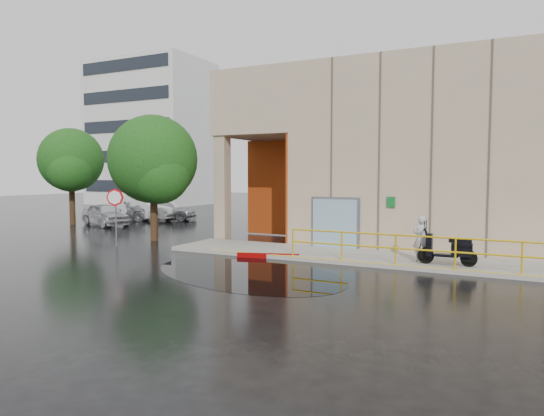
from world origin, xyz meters
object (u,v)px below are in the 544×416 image
at_px(scooter, 448,240).
at_px(stop_sign, 115,204).
at_px(tree_near, 155,163).
at_px(car_b, 145,209).
at_px(car_c, 162,211).
at_px(person, 421,239).
at_px(red_curb, 268,256).
at_px(tree_far, 71,162).
at_px(car_a, 105,214).

relative_size(scooter, stop_sign, 0.75).
bearing_deg(scooter, tree_near, 173.54).
distance_m(car_b, car_c, 1.28).
xyz_separation_m(person, red_curb, (-5.48, -1.01, -0.86)).
xyz_separation_m(scooter, car_b, (-20.90, 9.08, -0.18)).
xyz_separation_m(tree_near, tree_far, (-9.62, 3.53, 0.20)).
height_order(car_a, car_b, car_b).
bearing_deg(car_c, tree_far, 119.48).
distance_m(stop_sign, tree_far, 11.09).
relative_size(scooter, car_c, 0.40).
height_order(person, car_b, person).
xyz_separation_m(person, tree_far, (-22.11, 4.45, 2.98)).
distance_m(person, car_b, 21.81).
distance_m(person, car_c, 20.85).
distance_m(red_curb, car_c, 16.70).
height_order(scooter, car_b, car_b).
bearing_deg(car_a, red_curb, -92.09).
bearing_deg(scooter, stop_sign, -177.07).
xyz_separation_m(stop_sign, tree_far, (-9.24, 5.77, 2.07)).
bearing_deg(car_b, stop_sign, -147.38).
distance_m(scooter, tree_far, 23.71).
bearing_deg(tree_far, person, -11.37).
height_order(tree_near, tree_far, tree_far).
distance_m(car_a, tree_far, 4.00).
distance_m(scooter, tree_near, 13.75).
bearing_deg(car_c, stop_sign, -175.25).
bearing_deg(person, stop_sign, 4.18).
bearing_deg(car_c, car_a, 140.79).
distance_m(car_c, tree_near, 10.75).
relative_size(car_b, tree_near, 0.82).
xyz_separation_m(stop_sign, car_b, (-7.11, 10.06, -1.05)).
distance_m(stop_sign, car_c, 12.02).
relative_size(car_a, car_c, 0.86).
distance_m(car_b, tree_near, 11.22).
height_order(person, car_a, person).
height_order(person, scooter, person).
height_order(red_curb, tree_near, tree_near).
distance_m(person, stop_sign, 12.97).
relative_size(car_b, car_c, 1.04).
height_order(scooter, stop_sign, stop_sign).
bearing_deg(car_a, scooter, -83.80).
bearing_deg(person, car_a, -15.72).
bearing_deg(scooter, car_a, 164.54).
xyz_separation_m(person, stop_sign, (-12.87, -1.32, 0.91)).
relative_size(red_curb, tree_near, 0.40).
height_order(car_c, tree_far, tree_far).
height_order(car_b, tree_far, tree_far).
bearing_deg(stop_sign, person, 3.76).
relative_size(scooter, red_curb, 0.80).
xyz_separation_m(stop_sign, tree_near, (0.37, 2.23, 1.87)).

